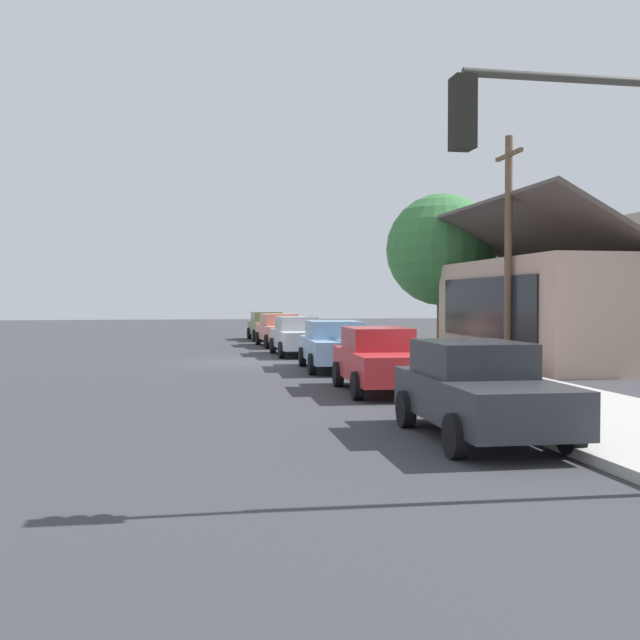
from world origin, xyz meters
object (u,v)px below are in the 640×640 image
Objects in this scene: car_coral at (280,330)px; utility_pole_wooden at (508,248)px; car_olive at (267,326)px; traffic_light_main at (590,195)px; car_skyblue at (335,345)px; shade_tree at (442,250)px; car_silver at (297,336)px; car_cherry at (380,359)px; car_charcoal at (478,389)px; fire_hydrant_red at (304,334)px.

car_coral is 15.38m from utility_pole_wooden.
traffic_light_main is (34.33, -0.17, 2.68)m from car_olive.
car_skyblue is 10.18m from shade_tree.
traffic_light_main is 15.53m from utility_pole_wooden.
car_olive is at bearing 179.49° from car_silver.
car_skyblue is at bearing -0.56° from car_olive.
car_olive is 0.94× the size of car_skyblue.
car_cherry and car_charcoal have the same top height.
traffic_light_main reaches higher than car_olive.
car_olive is at bearing 179.71° from traffic_light_main.
car_skyblue is 0.65× the size of utility_pole_wooden.
car_skyblue is 16.21m from traffic_light_main.
car_silver is 8.19m from fire_hydrant_red.
car_skyblue is 6.36m from utility_pole_wooden.
shade_tree is (-19.42, 6.37, 3.64)m from car_charcoal.
utility_pole_wooden is at bearing 14.07° from fire_hydrant_red.
fire_hydrant_red is (-14.43, 1.34, -0.32)m from car_skyblue.
car_silver is at bearing -174.29° from car_skyblue.
car_cherry is at bearing -50.93° from utility_pole_wooden.
car_silver is 22.54m from traffic_light_main.
car_coral is at bearing -1.32° from car_olive.
traffic_light_main reaches higher than car_coral.
traffic_light_main is at bearing 2.25° from car_skyblue.
utility_pole_wooden is at bearing 158.61° from traffic_light_main.
car_silver is at bearing -177.91° from car_charcoal.
car_coral is at bearing -175.77° from car_skyblue.
car_coral is 1.08× the size of car_cherry.
shade_tree is (11.19, 6.41, 3.64)m from car_olive.
car_silver is 0.66× the size of shade_tree.
car_charcoal is (6.33, -0.03, 0.00)m from car_cherry.
car_olive reaches higher than fire_hydrant_red.
car_skyblue is 1.11× the size of car_cherry.
shade_tree is at bearing 163.49° from car_charcoal.
car_olive is 11.95m from car_silver.
car_charcoal is at bearing -26.92° from utility_pole_wooden.
car_olive is 30.60m from car_charcoal.
fire_hydrant_red is at bearing -145.90° from shade_tree.
car_silver is 18.66m from car_charcoal.
fire_hydrant_red is (-30.41, 1.66, -2.99)m from traffic_light_main.
car_olive is at bearing -164.57° from utility_pole_wooden.
shade_tree reaches higher than car_cherry.
shade_tree is 1.33× the size of traffic_light_main.
car_coral is 2.48m from fire_hydrant_red.
car_cherry is at bearing -2.35° from car_coral.
car_skyblue is 6.92× the size of fire_hydrant_red.
car_skyblue is at bearing 178.84° from traffic_light_main.
traffic_light_main is 7.32× the size of fire_hydrant_red.
shade_tree is 0.92× the size of utility_pole_wooden.
traffic_light_main is at bearing -15.87° from shade_tree.
car_silver is 1.03× the size of car_cherry.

